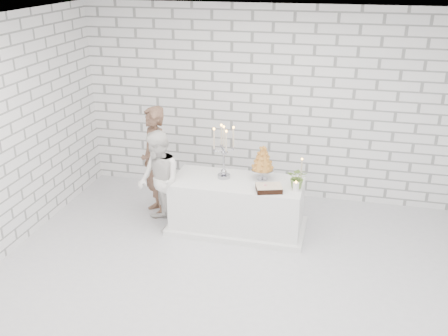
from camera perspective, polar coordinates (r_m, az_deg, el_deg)
ground at (r=6.42m, az=1.20°, el=-11.91°), size 6.00×5.00×0.01m
ceiling at (r=5.34m, az=1.46°, el=15.75°), size 6.00×5.00×0.01m
wall_back at (r=8.05m, az=5.18°, el=7.06°), size 6.00×0.01×3.00m
wall_front at (r=3.60m, az=-7.55°, el=-13.91°), size 6.00×0.01×3.00m
wall_left at (r=6.95m, az=-23.64°, el=2.74°), size 0.01×5.00×3.00m
cake_table at (r=7.26m, az=1.49°, el=-4.14°), size 1.80×0.80×0.75m
groom at (r=7.59m, az=-7.72°, el=0.68°), size 0.68×0.73×1.67m
bride at (r=7.21m, az=-7.25°, el=-1.47°), size 0.86×0.89×1.44m
candelabra at (r=7.05m, az=-0.03°, el=1.77°), size 0.39×0.39×0.76m
croquembouche at (r=7.06m, az=4.31°, el=0.63°), size 0.36×0.36×0.51m
chocolate_cake at (r=6.80m, az=5.00°, el=-2.26°), size 0.39×0.33×0.08m
pillar_candle at (r=6.84m, az=7.97°, el=-2.07°), size 0.10×0.10×0.12m
extra_taper at (r=7.10m, az=8.58°, el=-0.28°), size 0.07×0.07×0.32m
flowers at (r=6.89m, az=8.19°, el=-1.06°), size 0.28×0.25×0.30m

